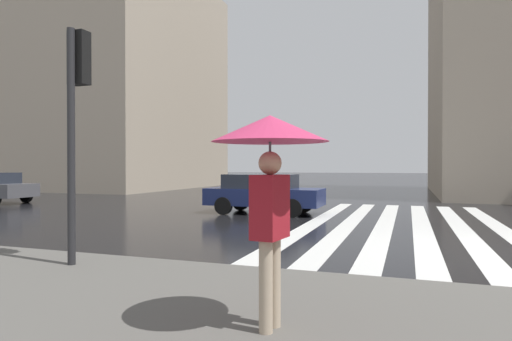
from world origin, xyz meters
The scene contains 6 objects.
ground_plane centered at (0.00, 0.00, 0.00)m, with size 220.00×220.00×0.00m, color black.
zebra_crossing centered at (4.00, 1.98, 0.00)m, with size 13.00×5.50×0.01m.
haussmann_block_mid centered at (20.22, 32.19, 9.94)m, with size 15.44×29.00×20.30m.
traffic_signal_post centered at (-3.72, 6.82, 2.81)m, with size 0.44×0.30×3.70m.
car_navy centered at (5.50, 6.74, 0.76)m, with size 1.85×4.10×1.41m.
pedestrian_approaching_kerb centered at (-5.40, 3.07, 1.83)m, with size 1.11×1.11×2.02m.
Camera 1 is at (-9.30, 1.84, 1.69)m, focal length 30.56 mm.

